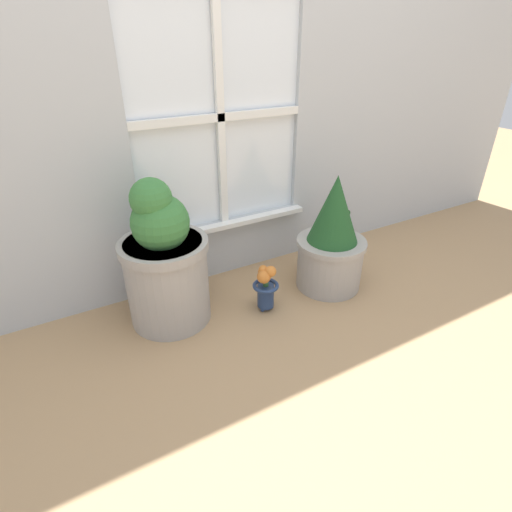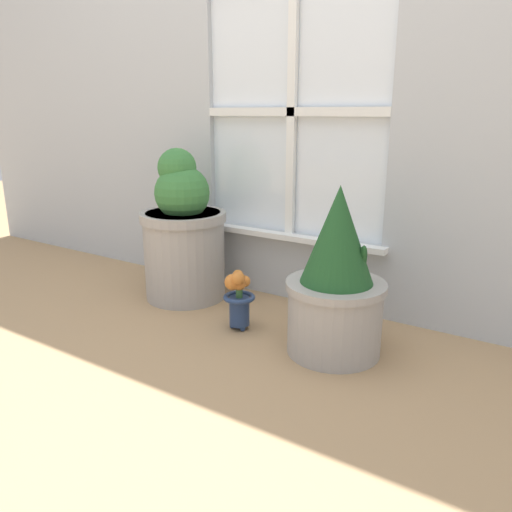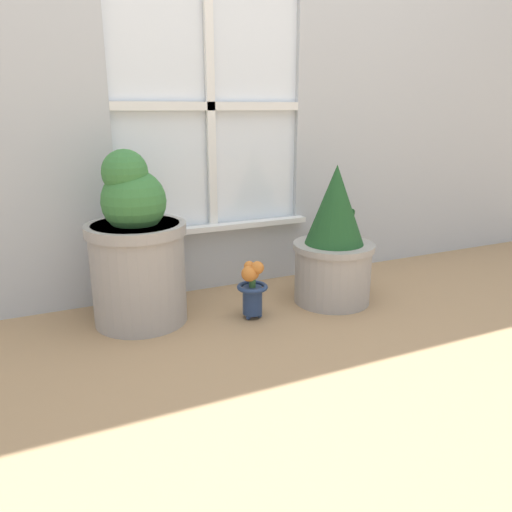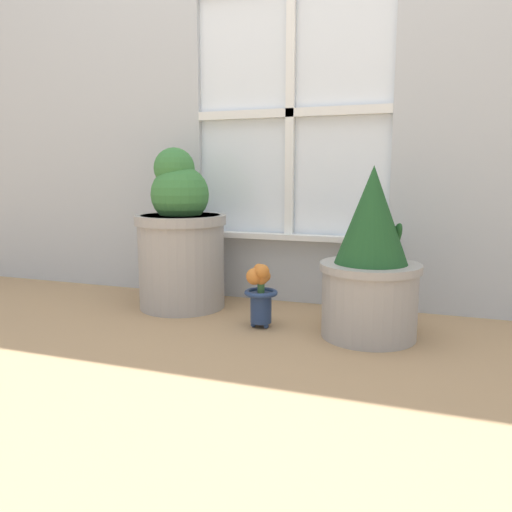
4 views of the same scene
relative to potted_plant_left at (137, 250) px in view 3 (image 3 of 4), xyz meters
The scene contains 4 objects.
ground_plane 0.59m from the potted_plant_left, 38.82° to the right, with size 10.00×10.00×0.00m, color tan.
potted_plant_left is the anchor object (origin of this frame).
potted_plant_right 0.82m from the potted_plant_left, ahead, with size 0.35×0.35×0.59m.
flower_vase 0.47m from the potted_plant_left, 21.55° to the right, with size 0.12×0.12×0.24m.
Camera 3 is at (-0.76, -1.53, 0.81)m, focal length 35.00 mm.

